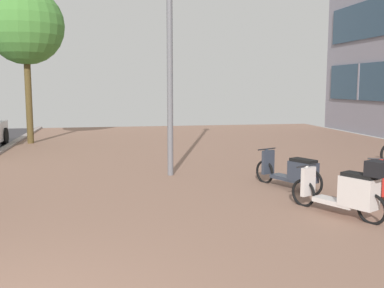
{
  "coord_description": "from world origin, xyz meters",
  "views": [
    {
      "loc": [
        1.14,
        -3.71,
        2.15
      ],
      "look_at": [
        2.45,
        3.41,
        1.2
      ],
      "focal_mm": 41.84,
      "sensor_mm": 36.0,
      "label": 1
    }
  ],
  "objects_px": {
    "scooter_near": "(349,190)",
    "lamp_post": "(170,19)",
    "scooter_mid": "(293,172)",
    "street_tree": "(25,26)"
  },
  "relations": [
    {
      "from": "lamp_post",
      "to": "street_tree",
      "type": "relative_size",
      "value": 1.18
    },
    {
      "from": "lamp_post",
      "to": "street_tree",
      "type": "height_order",
      "value": "lamp_post"
    },
    {
      "from": "scooter_near",
      "to": "scooter_mid",
      "type": "relative_size",
      "value": 0.97
    },
    {
      "from": "scooter_near",
      "to": "lamp_post",
      "type": "relative_size",
      "value": 0.25
    },
    {
      "from": "scooter_near",
      "to": "lamp_post",
      "type": "xyz_separation_m",
      "value": [
        -2.4,
        4.01,
        3.22
      ]
    },
    {
      "from": "street_tree",
      "to": "scooter_mid",
      "type": "bearing_deg",
      "value": -53.1
    },
    {
      "from": "scooter_mid",
      "to": "street_tree",
      "type": "height_order",
      "value": "street_tree"
    },
    {
      "from": "scooter_mid",
      "to": "lamp_post",
      "type": "height_order",
      "value": "lamp_post"
    },
    {
      "from": "scooter_mid",
      "to": "street_tree",
      "type": "bearing_deg",
      "value": 126.9
    },
    {
      "from": "scooter_near",
      "to": "street_tree",
      "type": "distance_m",
      "value": 13.42
    }
  ]
}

